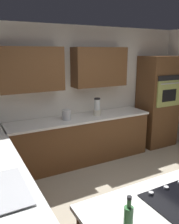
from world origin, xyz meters
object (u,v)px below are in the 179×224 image
blender (97,108)px  kettle (66,115)px  wall_oven (158,101)px  oil_bottle (128,223)px

blender → kettle: size_ratio=1.87×
wall_oven → blender: size_ratio=5.85×
wall_oven → oil_bottle: bearing=43.4°
blender → kettle: blender is taller
wall_oven → oil_bottle: size_ratio=6.12×
oil_bottle → blender: bearing=-116.5°
wall_oven → oil_bottle: 4.14m
blender → oil_bottle: size_ratio=1.05×
wall_oven → oil_bottle: wall_oven is taller
wall_oven → oil_bottle: (3.01, 2.85, 0.02)m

